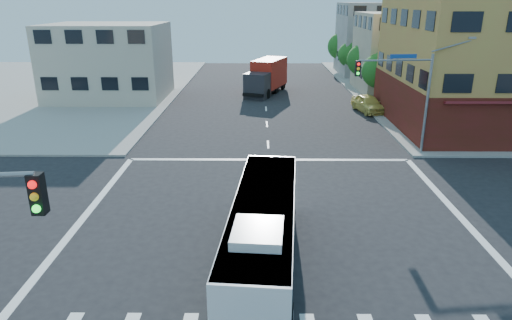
{
  "coord_description": "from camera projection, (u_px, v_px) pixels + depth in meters",
  "views": [
    {
      "loc": [
        -0.65,
        -19.97,
        10.35
      ],
      "look_at": [
        -0.83,
        2.98,
        2.27
      ],
      "focal_mm": 32.0,
      "sensor_mm": 36.0,
      "label": 1
    }
  ],
  "objects": [
    {
      "name": "ground",
      "position": [
        273.0,
        224.0,
        22.27
      ],
      "size": [
        120.0,
        120.0,
        0.0
      ],
      "primitive_type": "plane",
      "color": "black",
      "rests_on": "ground"
    },
    {
      "name": "street_tree_d",
      "position": [
        341.0,
        45.0,
        69.87
      ],
      "size": [
        4.0,
        4.0,
        6.03
      ],
      "color": "#362113",
      "rests_on": "ground"
    },
    {
      "name": "building_east_near",
      "position": [
        412.0,
        53.0,
        52.7
      ],
      "size": [
        12.06,
        10.06,
        9.0
      ],
      "color": "beige",
      "rests_on": "ground"
    },
    {
      "name": "box_truck",
      "position": [
        266.0,
        77.0,
        52.85
      ],
      "size": [
        5.25,
        8.88,
        3.85
      ],
      "rotation": [
        0.0,
        0.0,
        -0.35
      ],
      "color": "#252429",
      "rests_on": "ground"
    },
    {
      "name": "signal_mast_ne",
      "position": [
        405.0,
        85.0,
        30.57
      ],
      "size": [
        7.91,
        1.13,
        8.07
      ],
      "color": "gray",
      "rests_on": "ground"
    },
    {
      "name": "corner_building_ne",
      "position": [
        510.0,
        57.0,
        37.6
      ],
      "size": [
        18.1,
        15.44,
        14.0
      ],
      "color": "#B39040",
      "rests_on": "ground"
    },
    {
      "name": "street_tree_a",
      "position": [
        380.0,
        69.0,
        47.33
      ],
      "size": [
        3.6,
        3.6,
        5.53
      ],
      "color": "#362113",
      "rests_on": "ground"
    },
    {
      "name": "transit_bus",
      "position": [
        264.0,
        233.0,
        18.06
      ],
      "size": [
        3.27,
        11.29,
        3.3
      ],
      "rotation": [
        0.0,
        0.0,
        -0.08
      ],
      "color": "black",
      "rests_on": "ground"
    },
    {
      "name": "street_tree_c",
      "position": [
        351.0,
        53.0,
        62.46
      ],
      "size": [
        3.4,
        3.4,
        5.29
      ],
      "color": "#362113",
      "rests_on": "ground"
    },
    {
      "name": "street_tree_b",
      "position": [
        364.0,
        58.0,
        54.82
      ],
      "size": [
        3.8,
        3.8,
        5.79
      ],
      "color": "#362113",
      "rests_on": "ground"
    },
    {
      "name": "building_west",
      "position": [
        109.0,
        62.0,
        49.35
      ],
      "size": [
        12.06,
        10.06,
        8.0
      ],
      "color": "#BDB19C",
      "rests_on": "ground"
    },
    {
      "name": "parked_car",
      "position": [
        368.0,
        104.0,
        44.32
      ],
      "size": [
        2.87,
        5.14,
        1.65
      ],
      "primitive_type": "imported",
      "rotation": [
        0.0,
        0.0,
        0.2
      ],
      "color": "#DFCB5B",
      "rests_on": "ground"
    },
    {
      "name": "building_east_far",
      "position": [
        382.0,
        39.0,
        65.74
      ],
      "size": [
        12.06,
        10.06,
        10.0
      ],
      "color": "#A7A7A2",
      "rests_on": "ground"
    }
  ]
}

